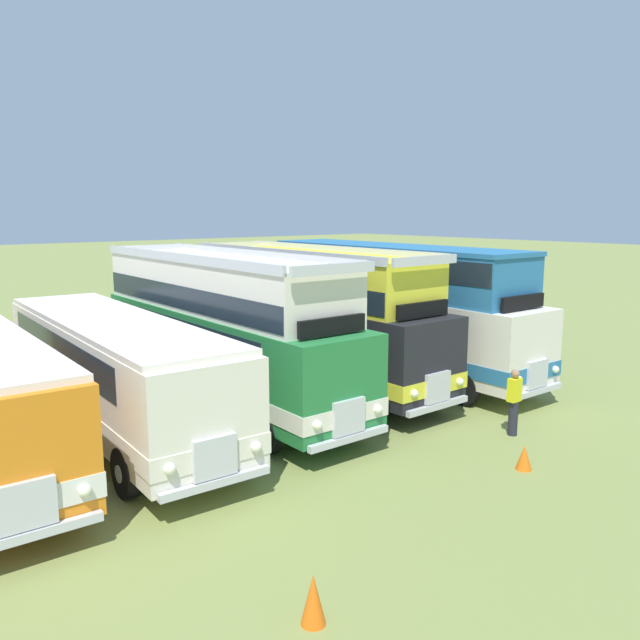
{
  "coord_description": "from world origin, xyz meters",
  "views": [
    {
      "loc": [
        -9.32,
        -15.43,
        5.69
      ],
      "look_at": [
        3.4,
        -0.02,
        2.22
      ],
      "focal_mm": 35.53,
      "sensor_mm": 36.0,
      "label": 1
    }
  ],
  "objects_px": {
    "bus_fourth_in_row": "(310,314)",
    "cone_mid_row": "(313,599)",
    "bus_third_in_row": "(221,326)",
    "bus_second_in_row": "(113,365)",
    "bus_fifth_in_row": "(393,303)",
    "cone_near_end": "(524,457)",
    "marshal_person": "(514,402)"
  },
  "relations": [
    {
      "from": "bus_fourth_in_row",
      "to": "cone_mid_row",
      "type": "bearing_deg",
      "value": -128.44
    },
    {
      "from": "bus_third_in_row",
      "to": "bus_second_in_row",
      "type": "bearing_deg",
      "value": -176.45
    },
    {
      "from": "bus_fifth_in_row",
      "to": "bus_third_in_row",
      "type": "bearing_deg",
      "value": 176.51
    },
    {
      "from": "cone_near_end",
      "to": "cone_mid_row",
      "type": "distance_m",
      "value": 7.06
    },
    {
      "from": "cone_near_end",
      "to": "bus_second_in_row",
      "type": "bearing_deg",
      "value": 126.07
    },
    {
      "from": "bus_second_in_row",
      "to": "bus_fourth_in_row",
      "type": "xyz_separation_m",
      "value": [
        6.72,
        0.27,
        0.6
      ]
    },
    {
      "from": "cone_mid_row",
      "to": "marshal_person",
      "type": "height_order",
      "value": "marshal_person"
    },
    {
      "from": "bus_fourth_in_row",
      "to": "marshal_person",
      "type": "height_order",
      "value": "bus_fourth_in_row"
    },
    {
      "from": "bus_fifth_in_row",
      "to": "cone_near_end",
      "type": "height_order",
      "value": "bus_fifth_in_row"
    },
    {
      "from": "bus_second_in_row",
      "to": "bus_fourth_in_row",
      "type": "height_order",
      "value": "bus_fourth_in_row"
    },
    {
      "from": "bus_fourth_in_row",
      "to": "marshal_person",
      "type": "bearing_deg",
      "value": -82.05
    },
    {
      "from": "bus_fourth_in_row",
      "to": "cone_near_end",
      "type": "height_order",
      "value": "bus_fourth_in_row"
    },
    {
      "from": "bus_fifth_in_row",
      "to": "cone_mid_row",
      "type": "relative_size",
      "value": 15.7
    },
    {
      "from": "cone_near_end",
      "to": "bus_fourth_in_row",
      "type": "bearing_deg",
      "value": 85.18
    },
    {
      "from": "bus_fourth_in_row",
      "to": "cone_mid_row",
      "type": "distance_m",
      "value": 12.52
    },
    {
      "from": "bus_third_in_row",
      "to": "cone_mid_row",
      "type": "height_order",
      "value": "bus_third_in_row"
    },
    {
      "from": "bus_fifth_in_row",
      "to": "cone_mid_row",
      "type": "height_order",
      "value": "bus_fifth_in_row"
    },
    {
      "from": "bus_second_in_row",
      "to": "marshal_person",
      "type": "bearing_deg",
      "value": -41.45
    },
    {
      "from": "bus_fourth_in_row",
      "to": "bus_fifth_in_row",
      "type": "bearing_deg",
      "value": -7.99
    },
    {
      "from": "bus_fifth_in_row",
      "to": "marshal_person",
      "type": "height_order",
      "value": "bus_fifth_in_row"
    },
    {
      "from": "bus_second_in_row",
      "to": "bus_fifth_in_row",
      "type": "relative_size",
      "value": 0.97
    },
    {
      "from": "bus_third_in_row",
      "to": "cone_mid_row",
      "type": "relative_size",
      "value": 15.15
    },
    {
      "from": "cone_mid_row",
      "to": "marshal_person",
      "type": "bearing_deg",
      "value": 16.69
    },
    {
      "from": "cone_near_end",
      "to": "bus_fifth_in_row",
      "type": "bearing_deg",
      "value": 63.09
    },
    {
      "from": "bus_second_in_row",
      "to": "bus_third_in_row",
      "type": "distance_m",
      "value": 3.42
    },
    {
      "from": "bus_third_in_row",
      "to": "bus_fifth_in_row",
      "type": "relative_size",
      "value": 0.97
    },
    {
      "from": "bus_second_in_row",
      "to": "bus_third_in_row",
      "type": "xyz_separation_m",
      "value": [
        3.36,
        0.21,
        0.61
      ]
    },
    {
      "from": "bus_fourth_in_row",
      "to": "cone_near_end",
      "type": "bearing_deg",
      "value": -94.82
    },
    {
      "from": "bus_third_in_row",
      "to": "cone_mid_row",
      "type": "distance_m",
      "value": 10.73
    },
    {
      "from": "cone_near_end",
      "to": "cone_mid_row",
      "type": "bearing_deg",
      "value": -170.48
    },
    {
      "from": "bus_third_in_row",
      "to": "cone_near_end",
      "type": "distance_m",
      "value": 9.1
    },
    {
      "from": "cone_near_end",
      "to": "marshal_person",
      "type": "xyz_separation_m",
      "value": [
        1.71,
        1.43,
        0.61
      ]
    }
  ]
}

